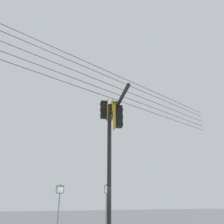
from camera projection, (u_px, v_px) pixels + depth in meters
The scene contains 4 objects.
signal_mast_assembly at pixel (111, 135), 10.62m from camera, with size 0.97×4.16×6.76m.
route_sign_primary at pixel (106, 205), 11.93m from camera, with size 0.31×0.21×2.72m.
route_sign_secondary at pixel (59, 207), 10.76m from camera, with size 0.38×0.15×2.65m.
overhead_wire_span at pixel (121, 89), 12.71m from camera, with size 16.56×8.70×1.91m.
Camera 1 is at (1.74, 11.32, 2.07)m, focal length 36.64 mm.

